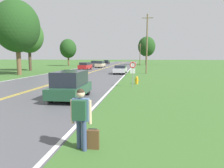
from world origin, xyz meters
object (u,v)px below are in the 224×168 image
object	(u,v)px
tree_mid_treeline	(17,27)
car_silver_sedan_approaching	(120,69)
suitcase	(93,139)
car_black_hatchback_distant	(107,62)
hitchhiker_person	(81,113)
fire_hydrant	(137,80)
tree_behind_sign	(147,47)
tree_left_verge	(68,49)
car_dark_grey_van_receding	(95,63)
car_red_suv_mid_near	(85,66)
traffic_sign	(133,68)
tree_right_cluster	(29,36)
car_dark_green_van_nearest	(71,85)
car_champagne_van_mid_far	(100,64)

from	to	relation	value
tree_mid_treeline	car_silver_sedan_approaching	xyz separation A→B (m)	(15.22, 4.10, -6.51)
suitcase	car_black_hatchback_distant	distance (m)	72.52
hitchhiker_person	fire_hydrant	size ratio (longest dim) A/B	2.32
tree_behind_sign	car_black_hatchback_distant	bearing A→B (deg)	158.24
hitchhiker_person	suitcase	bearing A→B (deg)	-70.86
tree_left_verge	car_black_hatchback_distant	xyz separation A→B (m)	(9.28, 16.62, -4.50)
hitchhiker_person	car_dark_grey_van_receding	distance (m)	53.96
hitchhiker_person	car_red_suv_mid_near	xyz separation A→B (m)	(-10.12, 35.80, -0.25)
tree_behind_sign	car_dark_grey_van_receding	distance (m)	20.80
suitcase	traffic_sign	distance (m)	12.70
fire_hydrant	car_silver_sedan_approaching	xyz separation A→B (m)	(-2.95, 12.25, 0.35)
tree_right_cluster	car_red_suv_mid_near	size ratio (longest dim) A/B	2.16
suitcase	car_silver_sedan_approaching	size ratio (longest dim) A/B	0.14
car_dark_green_van_nearest	car_black_hatchback_distant	distance (m)	65.24
fire_hydrant	car_red_suv_mid_near	world-z (taller)	car_red_suv_mid_near
tree_left_verge	car_dark_green_van_nearest	size ratio (longest dim) A/B	1.94
car_champagne_van_mid_far	car_dark_grey_van_receding	world-z (taller)	car_champagne_van_mid_far
car_dark_green_van_nearest	traffic_sign	bearing A→B (deg)	144.64
fire_hydrant	car_silver_sedan_approaching	world-z (taller)	car_silver_sedan_approaching
hitchhiker_person	suitcase	xyz separation A→B (m)	(0.32, 0.12, -0.82)
traffic_sign	tree_mid_treeline	world-z (taller)	tree_mid_treeline
suitcase	car_black_hatchback_distant	world-z (taller)	car_black_hatchback_distant
hitchhiker_person	car_champagne_van_mid_far	world-z (taller)	hitchhiker_person
suitcase	fire_hydrant	world-z (taller)	fire_hydrant
suitcase	tree_left_verge	world-z (taller)	tree_left_verge
car_silver_sedan_approaching	car_black_hatchback_distant	distance (m)	45.70
tree_mid_treeline	car_black_hatchback_distant	distance (m)	49.37
car_red_suv_mid_near	car_silver_sedan_approaching	bearing A→B (deg)	-134.95
tree_right_cluster	car_dark_grey_van_receding	xyz separation A→B (m)	(8.28, 20.91, -5.88)
tree_behind_sign	car_black_hatchback_distant	world-z (taller)	tree_behind_sign
tree_mid_treeline	car_dark_green_van_nearest	xyz separation A→B (m)	(14.05, -15.95, -6.32)
hitchhiker_person	car_dark_green_van_nearest	size ratio (longest dim) A/B	0.43
car_silver_sedan_approaching	traffic_sign	bearing A→B (deg)	10.68
tree_behind_sign	car_silver_sedan_approaching	size ratio (longest dim) A/B	2.13
traffic_sign	car_black_hatchback_distant	xyz separation A→B (m)	(-12.69, 58.90, -0.91)
car_red_suv_mid_near	car_champagne_van_mid_far	size ratio (longest dim) A/B	0.94
tree_behind_sign	car_red_suv_mid_near	bearing A→B (deg)	-114.31
tree_left_verge	suitcase	bearing A→B (deg)	-68.73
car_dark_grey_van_receding	suitcase	bearing A→B (deg)	-169.64
suitcase	car_champagne_van_mid_far	world-z (taller)	car_champagne_van_mid_far
tree_mid_treeline	car_champagne_van_mid_far	distance (m)	25.27
fire_hydrant	traffic_sign	distance (m)	2.49
tree_right_cluster	tree_left_verge	bearing A→B (deg)	91.95
car_dark_grey_van_receding	car_red_suv_mid_near	bearing A→B (deg)	-176.53
fire_hydrant	car_dark_grey_van_receding	xyz separation A→B (m)	(-13.23, 37.82, 0.46)
fire_hydrant	tree_mid_treeline	world-z (taller)	tree_mid_treeline
suitcase	car_red_suv_mid_near	world-z (taller)	car_red_suv_mid_near
fire_hydrant	traffic_sign	world-z (taller)	traffic_sign
tree_left_verge	traffic_sign	bearing A→B (deg)	-62.54
tree_right_cluster	car_dark_green_van_nearest	xyz separation A→B (m)	(17.39, -24.71, -5.80)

